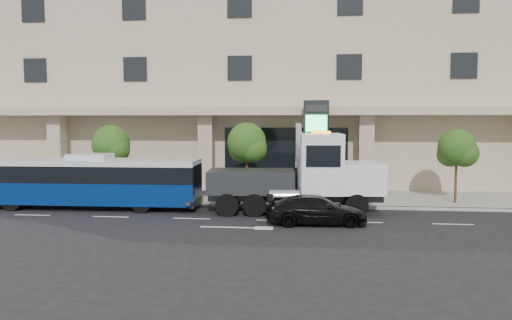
{
  "coord_description": "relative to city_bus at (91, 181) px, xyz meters",
  "views": [
    {
      "loc": [
        1.53,
        -24.4,
        4.75
      ],
      "look_at": [
        -1.3,
        2.0,
        2.53
      ],
      "focal_mm": 35.0,
      "sensor_mm": 36.0,
      "label": 1
    }
  ],
  "objects": [
    {
      "name": "tree_mid",
      "position": [
        7.93,
        3.02,
        1.78
      ],
      "size": [
        2.28,
        2.2,
        4.38
      ],
      "color": "#422B19",
      "rests_on": "sidewalk"
    },
    {
      "name": "tree_right",
      "position": [
        19.43,
        3.02,
        1.56
      ],
      "size": [
        2.1,
        2.0,
        4.04
      ],
      "color": "#422B19",
      "rests_on": "sidewalk"
    },
    {
      "name": "tree_left",
      "position": [
        -0.07,
        3.02,
        1.64
      ],
      "size": [
        2.27,
        2.2,
        4.22
      ],
      "color": "#422B19",
      "rests_on": "sidewalk"
    },
    {
      "name": "ground",
      "position": [
        9.91,
        -0.57,
        -1.47
      ],
      "size": [
        120.0,
        120.0,
        0.0
      ],
      "primitive_type": "plane",
      "color": "black",
      "rests_on": "ground"
    },
    {
      "name": "tow_truck",
      "position": [
        11.14,
        0.01,
        0.38
      ],
      "size": [
        9.93,
        3.02,
        4.51
      ],
      "rotation": [
        0.0,
        0.0,
        0.07
      ],
      "color": "#2D3033",
      "rests_on": "ground"
    },
    {
      "name": "black_sedan",
      "position": [
        11.8,
        -2.67,
        -0.82
      ],
      "size": [
        4.63,
        2.18,
        1.3
      ],
      "primitive_type": "imported",
      "rotation": [
        0.0,
        0.0,
        1.65
      ],
      "color": "black",
      "rests_on": "ground"
    },
    {
      "name": "city_bus",
      "position": [
        0.0,
        0.0,
        0.0
      ],
      "size": [
        11.49,
        2.68,
        2.9
      ],
      "rotation": [
        0.0,
        0.0,
        0.02
      ],
      "color": "black",
      "rests_on": "ground"
    },
    {
      "name": "convention_center",
      "position": [
        9.91,
        14.85,
        8.5
      ],
      "size": [
        60.0,
        17.6,
        20.0
      ],
      "color": "tan",
      "rests_on": "ground"
    },
    {
      "name": "sidewalk",
      "position": [
        9.91,
        4.43,
        -1.4
      ],
      "size": [
        120.0,
        6.0,
        0.15
      ],
      "primitive_type": "cube",
      "color": "gray",
      "rests_on": "ground"
    },
    {
      "name": "signage_pylon",
      "position": [
        11.82,
        3.9,
        1.54
      ],
      "size": [
        1.48,
        0.79,
        5.64
      ],
      "rotation": [
        0.0,
        0.0,
        -0.2
      ],
      "color": "black",
      "rests_on": "sidewalk"
    },
    {
      "name": "curb",
      "position": [
        9.91,
        1.43,
        -1.4
      ],
      "size": [
        120.0,
        0.3,
        0.15
      ],
      "primitive_type": "cube",
      "color": "gray",
      "rests_on": "ground"
    }
  ]
}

